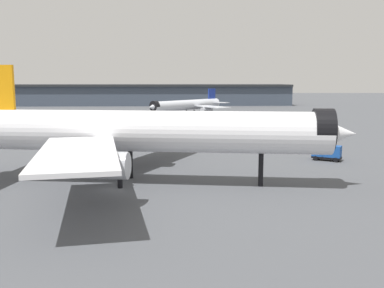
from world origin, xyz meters
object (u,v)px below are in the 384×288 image
baggage_tug_wing (121,142)px  service_truck_front (327,153)px  airliner_far_taxiway (188,105)px  airliner_near_gate (140,132)px

baggage_tug_wing → service_truck_front: bearing=-166.5°
airliner_far_taxiway → service_truck_front: bearing=57.1°
airliner_far_taxiway → baggage_tug_wing: airliner_far_taxiway is taller
airliner_far_taxiway → service_truck_front: (29.90, -97.59, -3.58)m
airliner_near_gate → baggage_tug_wing: 39.26m
service_truck_front → baggage_tug_wing: size_ratio=1.68×
airliner_near_gate → airliner_far_taxiway: airliner_near_gate is taller
service_truck_front → airliner_far_taxiway: bearing=-45.3°
airliner_near_gate → service_truck_front: 39.70m
airliner_near_gate → airliner_far_taxiway: size_ratio=1.68×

